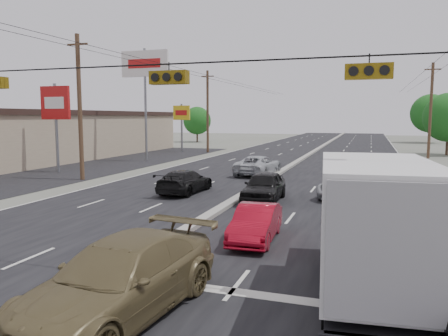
{
  "coord_description": "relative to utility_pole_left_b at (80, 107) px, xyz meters",
  "views": [
    {
      "loc": [
        6.58,
        -10.62,
        4.43
      ],
      "look_at": [
        0.59,
        7.27,
        2.2
      ],
      "focal_mm": 35.0,
      "sensor_mm": 36.0,
      "label": 1
    }
  ],
  "objects": [
    {
      "name": "tree_left_far",
      "position": [
        -9.5,
        45.0,
        -1.39
      ],
      "size": [
        4.8,
        4.8,
        6.12
      ],
      "color": "#382619",
      "rests_on": "ground"
    },
    {
      "name": "pole_sign_billboard",
      "position": [
        -2.0,
        13.0,
        3.76
      ],
      "size": [
        5.0,
        0.25,
        11.0
      ],
      "color": "slate",
      "rests_on": "ground"
    },
    {
      "name": "center_median",
      "position": [
        12.5,
        15.0,
        -5.01
      ],
      "size": [
        0.5,
        160.0,
        0.2
      ],
      "primitive_type": "cube",
      "color": "gray",
      "rests_on": "ground"
    },
    {
      "name": "road_surface",
      "position": [
        12.5,
        15.0,
        -5.11
      ],
      "size": [
        20.0,
        160.0,
        0.02
      ],
      "primitive_type": "cube",
      "color": "black",
      "rests_on": "ground"
    },
    {
      "name": "queue_car_b",
      "position": [
        18.74,
        -7.23,
        -4.37
      ],
      "size": [
        1.67,
        4.49,
        1.47
      ],
      "primitive_type": "imported",
      "rotation": [
        0.0,
        0.0,
        -0.03
      ],
      "color": "silver",
      "rests_on": "ground"
    },
    {
      "name": "traffic_signals",
      "position": [
        13.9,
        -15.0,
        0.39
      ],
      "size": [
        25.0,
        0.3,
        0.54
      ],
      "color": "black",
      "rests_on": "ground"
    },
    {
      "name": "parking_lot",
      "position": [
        -4.5,
        10.0,
        -5.11
      ],
      "size": [
        10.0,
        42.0,
        0.02
      ],
      "primitive_type": "cube",
      "color": "black",
      "rests_on": "ground"
    },
    {
      "name": "utility_pole_left_b",
      "position": [
        0.0,
        0.0,
        0.0
      ],
      "size": [
        1.6,
        0.3,
        10.0
      ],
      "color": "#422D1E",
      "rests_on": "ground"
    },
    {
      "name": "ground",
      "position": [
        12.5,
        -15.0,
        -5.11
      ],
      "size": [
        200.0,
        200.0,
        0.0
      ],
      "primitive_type": "plane",
      "color": "#606356",
      "rests_on": "ground"
    },
    {
      "name": "pole_sign_far",
      "position": [
        -3.5,
        25.0,
        -0.7
      ],
      "size": [
        2.2,
        0.25,
        6.0
      ],
      "color": "slate",
      "rests_on": "ground"
    },
    {
      "name": "queue_car_e",
      "position": [
        19.5,
        -0.97,
        -4.32
      ],
      "size": [
        2.16,
        4.72,
        1.57
      ],
      "primitive_type": "imported",
      "rotation": [
        0.0,
        0.0,
        -0.07
      ],
      "color": "maroon",
      "rests_on": "ground"
    },
    {
      "name": "queue_car_c",
      "position": [
        17.81,
        -1.16,
        -4.45
      ],
      "size": [
        2.74,
        4.97,
        1.32
      ],
      "primitive_type": "imported",
      "rotation": [
        0.0,
        0.0,
        -0.12
      ],
      "color": "#A2A6A9",
      "rests_on": "ground"
    },
    {
      "name": "pole_sign_mid",
      "position": [
        -4.5,
        3.0,
        0.01
      ],
      "size": [
        2.6,
        0.25,
        7.0
      ],
      "color": "slate",
      "rests_on": "ground"
    },
    {
      "name": "tree_right_far",
      "position": [
        28.5,
        55.0,
        -0.15
      ],
      "size": [
        6.4,
        6.4,
        8.16
      ],
      "color": "#382619",
      "rests_on": "ground"
    },
    {
      "name": "oncoming_near",
      "position": [
        8.98,
        -2.6,
        -4.43
      ],
      "size": [
        2.06,
        4.72,
        1.35
      ],
      "primitive_type": "imported",
      "rotation": [
        0.0,
        0.0,
        3.1
      ],
      "color": "black",
      "rests_on": "ground"
    },
    {
      "name": "box_truck",
      "position": [
        19.21,
        -14.66,
        -3.35
      ],
      "size": [
        3.01,
        6.96,
        3.43
      ],
      "rotation": [
        0.0,
        0.0,
        0.1
      ],
      "color": "black",
      "rests_on": "ground"
    },
    {
      "name": "utility_pole_right_c",
      "position": [
        25.0,
        25.0,
        0.0
      ],
      "size": [
        1.6,
        0.3,
        10.0
      ],
      "color": "#422D1E",
      "rests_on": "ground"
    },
    {
      "name": "queue_car_a",
      "position": [
        13.9,
        -3.55,
        -4.34
      ],
      "size": [
        1.94,
        4.58,
        1.54
      ],
      "primitive_type": "imported",
      "rotation": [
        0.0,
        0.0,
        0.03
      ],
      "color": "black",
      "rests_on": "ground"
    },
    {
      "name": "strip_mall",
      "position": [
        -13.5,
        10.0,
        -2.81
      ],
      "size": [
        12.0,
        42.0,
        4.6
      ],
      "primitive_type": "cube",
      "color": "tan",
      "rests_on": "ground"
    },
    {
      "name": "oncoming_far",
      "position": [
        11.1,
        6.4,
        -4.37
      ],
      "size": [
        2.91,
        5.48,
        1.47
      ],
      "primitive_type": "imported",
      "rotation": [
        0.0,
        0.0,
        3.05
      ],
      "color": "#AFB3B7",
      "rests_on": "ground"
    },
    {
      "name": "utility_pole_left_c",
      "position": [
        0.0,
        25.0,
        0.0
      ],
      "size": [
        1.6,
        0.3,
        10.0
      ],
      "color": "#422D1E",
      "rests_on": "ground"
    },
    {
      "name": "red_sedan",
      "position": [
        15.33,
        -10.83,
        -4.47
      ],
      "size": [
        1.54,
        3.92,
        1.27
      ],
      "primitive_type": "imported",
      "rotation": [
        0.0,
        0.0,
        0.05
      ],
      "color": "#A60A1C",
      "rests_on": "ground"
    },
    {
      "name": "tan_sedan",
      "position": [
        13.95,
        -17.52,
        -4.27
      ],
      "size": [
        3.03,
        6.04,
        1.68
      ],
      "primitive_type": "imported",
      "rotation": [
        0.0,
        0.0,
        -0.12
      ],
      "color": "brown",
      "rests_on": "ground"
    }
  ]
}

